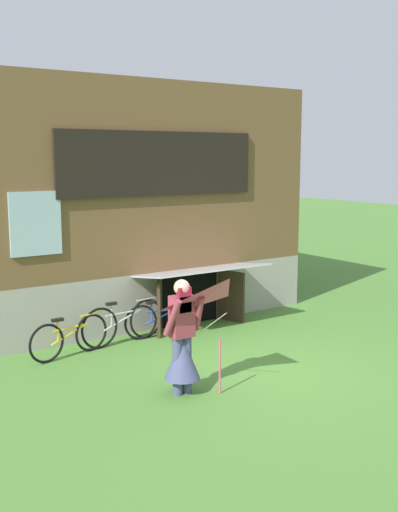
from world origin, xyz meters
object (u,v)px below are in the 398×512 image
(bicycle_yellow, at_px, (69,337))
(person, at_px, (182,346))
(kite, at_px, (230,309))
(bicycle_silver, at_px, (123,322))
(bicycle_blue, at_px, (162,318))

(bicycle_yellow, bearing_deg, person, -85.99)
(kite, distance_m, bicycle_silver, 3.39)
(bicycle_silver, relative_size, bicycle_yellow, 1.14)
(kite, bearing_deg, bicycle_silver, 89.25)
(bicycle_blue, height_order, bicycle_silver, bicycle_silver)
(bicycle_blue, bearing_deg, bicycle_silver, -175.97)
(kite, relative_size, bicycle_blue, 1.03)
(person, height_order, bicycle_silver, person)
(person, bearing_deg, bicycle_silver, 61.26)
(bicycle_silver, height_order, bicycle_yellow, bicycle_silver)
(bicycle_blue, bearing_deg, kite, -99.77)
(person, xyz_separation_m, bicycle_blue, (1.25, 2.65, -0.36))
(bicycle_blue, xyz_separation_m, bicycle_silver, (-0.81, 0.01, 0.04))
(kite, xyz_separation_m, bicycle_silver, (0.04, 3.26, -0.93))
(kite, xyz_separation_m, bicycle_blue, (0.86, 3.24, -0.97))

